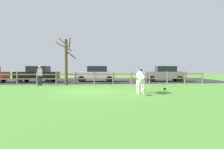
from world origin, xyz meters
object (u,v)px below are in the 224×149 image
bare_tree (66,60)px  parked_car_silver (96,74)px  visitor_near_fence (40,75)px  parked_car_grey (164,74)px  crow_on_grass (165,89)px  zebra (141,77)px  parked_car_black (37,74)px

bare_tree → parked_car_silver: size_ratio=0.98×
bare_tree → visitor_near_fence: (-2.02, -0.73, -1.20)m
parked_car_silver → parked_car_grey: bearing=-1.0°
parked_car_grey → crow_on_grass: bearing=-108.5°
parked_car_grey → visitor_near_fence: bearing=-163.3°
bare_tree → crow_on_grass: 8.80m
zebra → parked_car_silver: size_ratio=0.47×
zebra → parked_car_black: size_ratio=0.47×
crow_on_grass → parked_car_black: parked_car_black is taller
parked_car_black → parked_car_grey: bearing=0.6°
bare_tree → parked_car_black: bearing=140.2°
zebra → parked_car_black: parked_car_black is taller
bare_tree → parked_car_silver: 4.03m
visitor_near_fence → parked_car_silver: bearing=37.8°
bare_tree → parked_car_black: (-3.11, 2.59, -1.27)m
parked_car_black → zebra: bearing=-47.5°
zebra → visitor_near_fence: visitor_near_fence is taller
parked_car_grey → visitor_near_fence: visitor_near_fence is taller
parked_car_silver → visitor_near_fence: size_ratio=2.50×
parked_car_silver → parked_car_black: (-5.68, -0.24, 0.00)m
zebra → crow_on_grass: (1.82, 1.21, -0.80)m
zebra → visitor_near_fence: (-7.08, 5.60, -0.02)m
crow_on_grass → zebra: bearing=-146.3°
crow_on_grass → parked_car_black: 12.64m
zebra → parked_car_black: bearing=132.5°
parked_car_silver → visitor_near_fence: 5.81m
parked_car_black → parked_car_grey: 12.61m
parked_car_silver → zebra: bearing=-74.8°
bare_tree → parked_car_grey: bearing=15.9°
parked_car_silver → parked_car_black: size_ratio=1.00×
parked_car_black → visitor_near_fence: size_ratio=2.51×
zebra → visitor_near_fence: bearing=141.7°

